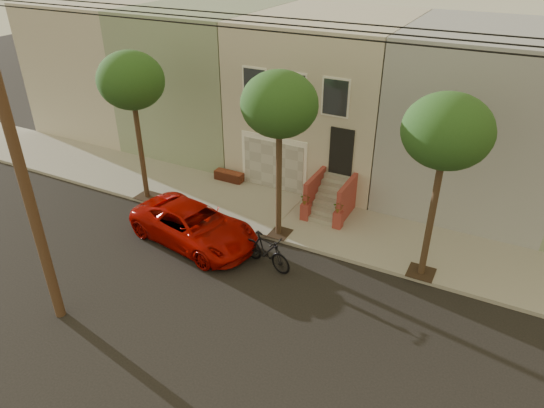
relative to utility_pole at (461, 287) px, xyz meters
The scene contains 9 objects.
ground 10.06m from the utility_pole, 158.20° to the left, with size 90.00×90.00×0.00m, color black.
sidewalk 12.78m from the utility_pole, 133.10° to the left, with size 40.00×3.70×0.15m, color gray.
house_row 16.53m from the utility_pole, 119.07° to the left, with size 33.10×11.70×7.00m.
tree_left 15.25m from the utility_pole, 152.26° to the left, with size 2.70×2.57×6.30m.
tree_mid 9.97m from the utility_pole, 134.59° to the left, with size 2.70×2.57×6.30m.
tree_right 7.26m from the utility_pole, 101.93° to the left, with size 2.70×2.57×6.30m.
utility_pole is the anchor object (origin of this frame).
pickup_truck 11.87m from the utility_pole, 151.26° to the left, with size 2.40×5.20×1.45m, color #A70803.
motorcycle 9.47m from the utility_pole, 141.48° to the left, with size 0.61×2.14×1.29m, color black.
Camera 1 is at (8.17, -10.46, 10.46)m, focal length 32.36 mm.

